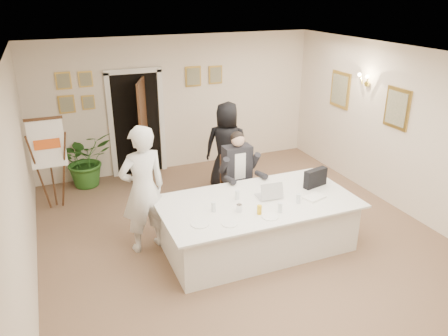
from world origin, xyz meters
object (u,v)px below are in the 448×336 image
object	(u,v)px
potted_palm	(86,159)
laptop	(268,188)
paper_stack	(314,197)
steel_jug	(239,208)
seated_man	(238,174)
laptop_bag	(315,178)
oj_glass	(259,210)
standing_woman	(227,147)
flip_chart	(51,168)
standing_man	(143,190)
conference_table	(257,224)

from	to	relation	value
potted_palm	laptop	xyz separation A→B (m)	(2.31, -3.24, 0.37)
paper_stack	steel_jug	xyz separation A→B (m)	(-1.20, 0.04, 0.04)
seated_man	laptop_bag	bearing A→B (deg)	-49.33
steel_jug	oj_glass	bearing A→B (deg)	-36.38
standing_woman	steel_jug	bearing A→B (deg)	101.76
flip_chart	laptop	size ratio (longest dim) A/B	4.56
paper_stack	steel_jug	bearing A→B (deg)	178.23
laptop	steel_jug	size ratio (longest dim) A/B	3.28
standing_woman	oj_glass	bearing A→B (deg)	107.84
laptop_bag	steel_jug	xyz separation A→B (m)	(-1.44, -0.32, -0.09)
seated_man	oj_glass	size ratio (longest dim) A/B	11.57
potted_palm	laptop_bag	xyz separation A→B (m)	(3.16, -3.19, 0.37)
standing_man	steel_jug	distance (m)	1.42
seated_man	steel_jug	bearing A→B (deg)	-116.48
conference_table	steel_jug	size ratio (longest dim) A/B	26.08
seated_man	flip_chart	size ratio (longest dim) A/B	0.91
standing_woman	laptop	bearing A→B (deg)	115.09
conference_table	seated_man	distance (m)	1.13
potted_palm	steel_jug	distance (m)	3.92
seated_man	potted_palm	bearing A→B (deg)	132.20
standing_man	potted_palm	xyz separation A→B (m)	(-0.56, 2.70, -0.42)
standing_man	standing_woman	size ratio (longest dim) A/B	1.12
conference_table	seated_man	bearing A→B (deg)	81.24
conference_table	oj_glass	size ratio (longest dim) A/B	22.07
flip_chart	paper_stack	xyz separation A→B (m)	(3.55, -2.73, 0.03)
laptop	laptop_bag	world-z (taller)	laptop_bag
standing_woman	paper_stack	xyz separation A→B (m)	(0.41, -2.35, -0.07)
standing_man	laptop	distance (m)	1.83
standing_woman	seated_man	bearing A→B (deg)	107.90
laptop_bag	laptop	bearing A→B (deg)	169.89
seated_man	standing_woman	bearing A→B (deg)	74.49
flip_chart	laptop	world-z (taller)	flip_chart
paper_stack	standing_man	bearing A→B (deg)	160.09
standing_woman	steel_jug	world-z (taller)	standing_woman
conference_table	steel_jug	xyz separation A→B (m)	(-0.39, -0.20, 0.44)
laptop	oj_glass	size ratio (longest dim) A/B	2.78
laptop	steel_jug	distance (m)	0.66
oj_glass	standing_woman	bearing A→B (deg)	77.34
flip_chart	standing_man	xyz separation A→B (m)	(1.20, -1.88, 0.20)
standing_man	potted_palm	distance (m)	2.79
seated_man	paper_stack	distance (m)	1.45
conference_table	steel_jug	bearing A→B (deg)	-152.13
standing_woman	potted_palm	world-z (taller)	standing_woman
standing_woman	laptop	distance (m)	2.05
standing_man	steel_jug	size ratio (longest dim) A/B	17.52
oj_glass	laptop	bearing A→B (deg)	50.51
potted_palm	laptop_bag	size ratio (longest dim) A/B	2.67
conference_table	paper_stack	bearing A→B (deg)	-16.59
laptop_bag	potted_palm	bearing A→B (deg)	121.47
standing_man	oj_glass	distance (m)	1.70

